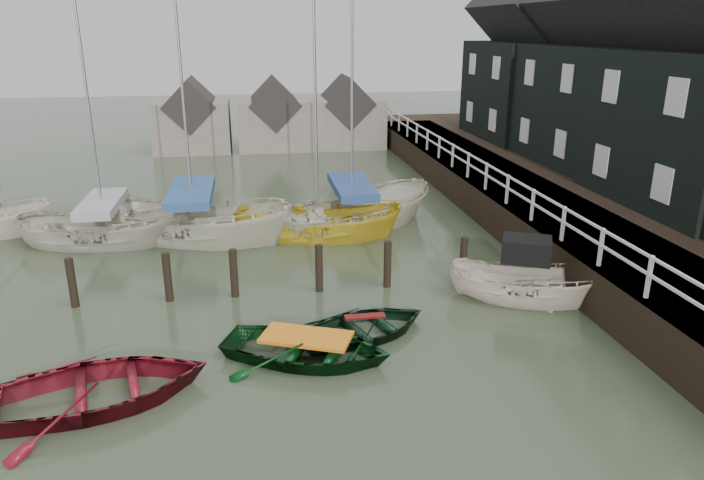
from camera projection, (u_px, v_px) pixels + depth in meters
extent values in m
plane|color=#303C26|center=(284.00, 343.00, 15.15)|extent=(120.00, 120.00, 0.00)
cube|color=black|center=(503.00, 178.00, 25.48)|extent=(3.00, 32.00, 0.20)
cube|color=silver|center=(469.00, 154.00, 24.91)|extent=(0.06, 32.00, 0.06)
cube|color=silver|center=(468.00, 164.00, 25.04)|extent=(0.06, 32.00, 0.06)
cube|color=black|center=(622.00, 206.00, 26.77)|extent=(14.00, 38.00, 1.50)
cube|color=black|center=(609.00, 105.00, 27.34)|extent=(6.00, 7.00, 5.00)
cube|color=black|center=(623.00, 1.00, 25.98)|extent=(6.11, 7.14, 6.11)
cube|color=black|center=(539.00, 90.00, 33.89)|extent=(6.40, 7.00, 5.00)
cube|color=black|center=(547.00, 6.00, 32.52)|extent=(6.52, 7.14, 6.52)
cylinder|color=black|center=(73.00, 290.00, 16.95)|extent=(0.22, 0.22, 1.80)
cylinder|color=black|center=(168.00, 284.00, 17.33)|extent=(0.22, 0.22, 1.80)
cylinder|color=black|center=(234.00, 280.00, 17.61)|extent=(0.22, 0.22, 1.80)
cylinder|color=black|center=(319.00, 275.00, 17.97)|extent=(0.22, 0.22, 1.80)
cylinder|color=black|center=(387.00, 271.00, 18.27)|extent=(0.22, 0.22, 1.80)
cylinder|color=black|center=(463.00, 266.00, 18.62)|extent=(0.22, 0.22, 1.80)
cube|color=#665B51|center=(193.00, 126.00, 38.35)|extent=(4.50, 4.00, 3.00)
cube|color=#282321|center=(191.00, 104.00, 37.93)|extent=(3.18, 4.08, 3.18)
cube|color=#665B51|center=(275.00, 124.00, 39.11)|extent=(4.50, 4.00, 3.00)
cube|color=#282321|center=(274.00, 103.00, 38.69)|extent=(3.18, 4.08, 3.18)
cube|color=#665B51|center=(346.00, 122.00, 39.79)|extent=(4.50, 4.00, 3.00)
cube|color=#282321|center=(346.00, 101.00, 39.37)|extent=(3.18, 4.08, 3.18)
imported|color=maroon|center=(98.00, 403.00, 12.72)|extent=(5.12, 4.17, 0.93)
imported|color=black|center=(307.00, 359.00, 14.42)|extent=(4.68, 4.08, 0.81)
imported|color=black|center=(365.00, 335.00, 15.53)|extent=(4.07, 3.47, 0.71)
imported|color=beige|center=(525.00, 300.00, 17.51)|extent=(4.63, 3.35, 1.68)
cube|color=black|center=(526.00, 250.00, 17.24)|extent=(1.60, 1.46, 0.65)
imported|color=#BDB5A1|center=(107.00, 242.00, 22.20)|extent=(6.40, 3.16, 2.37)
cylinder|color=#B2B2B7|center=(87.00, 96.00, 20.56)|extent=(0.10, 0.10, 7.54)
cube|color=#939297|center=(102.00, 204.00, 21.74)|extent=(3.51, 1.70, 0.30)
imported|color=beige|center=(195.00, 238.00, 22.70)|extent=(7.94, 5.54, 2.87)
cylinder|color=#B2B2B7|center=(180.00, 64.00, 20.74)|extent=(0.10, 0.10, 8.98)
cube|color=navy|center=(191.00, 192.00, 22.15)|extent=(4.34, 3.00, 0.30)
imported|color=gold|center=(318.00, 236.00, 22.86)|extent=(6.42, 3.42, 2.35)
cylinder|color=#B2B2B7|center=(315.00, 95.00, 21.24)|extent=(0.10, 0.10, 7.51)
imported|color=#BCB6A1|center=(352.00, 227.00, 23.89)|extent=(7.40, 4.97, 2.68)
cylinder|color=#B2B2B7|center=(352.00, 58.00, 21.90)|extent=(0.10, 0.10, 9.45)
cube|color=navy|center=(352.00, 187.00, 23.38)|extent=(4.05, 2.69, 0.30)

